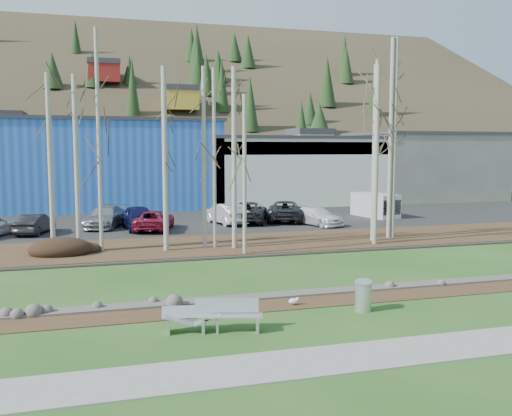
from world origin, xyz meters
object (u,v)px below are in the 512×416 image
object	(u,v)px
car_5	(226,214)
litter_bin	(363,297)
car_2	(154,220)
car_4	(139,218)
car_6	(248,212)
car_7	(316,216)
van_white	(376,205)
bench_intact	(229,315)
seagull	(294,301)
car_1	(35,224)
bench_damaged	(192,319)
car_8	(285,211)
car_3	(105,217)

from	to	relation	value
car_5	litter_bin	bearing A→B (deg)	75.48
car_2	car_4	size ratio (longest dim) A/B	1.02
car_6	car_7	world-z (taller)	car_6
car_4	van_white	distance (m)	18.89
bench_intact	seagull	distance (m)	3.57
car_4	van_white	size ratio (longest dim) A/B	1.05
car_1	car_2	size ratio (longest dim) A/B	0.82
bench_damaged	car_6	distance (m)	24.85
car_5	car_7	xyz separation A→B (m)	(6.10, -2.35, -0.11)
car_4	car_8	size ratio (longest dim) A/B	0.85
car_3	van_white	size ratio (longest dim) A/B	1.11
van_white	car_7	bearing A→B (deg)	-163.63
litter_bin	car_7	bearing A→B (deg)	72.10
seagull	car_7	bearing A→B (deg)	84.39
litter_bin	car_7	world-z (taller)	car_7
seagull	car_8	xyz separation A→B (m)	(7.16, 21.57, 0.74)
bench_intact	litter_bin	size ratio (longest dim) A/B	2.11
litter_bin	van_white	world-z (taller)	van_white
litter_bin	seagull	bearing A→B (deg)	148.49
bench_damaged	car_4	bearing A→B (deg)	99.32
car_1	car_3	xyz separation A→B (m)	(4.43, 1.84, 0.07)
seagull	van_white	xyz separation A→B (m)	(15.01, 21.96, 0.90)
seagull	car_2	xyz separation A→B (m)	(-2.83, 19.49, 0.64)
car_3	car_8	size ratio (longest dim) A/B	0.90
litter_bin	car_1	world-z (taller)	car_1
seagull	bench_intact	bearing A→B (deg)	-124.95
litter_bin	car_6	bearing A→B (deg)	84.48
van_white	car_4	bearing A→B (deg)	176.41
car_7	van_white	size ratio (longest dim) A/B	0.98
car_2	car_3	size ratio (longest dim) A/B	0.97
bench_damaged	car_3	xyz separation A→B (m)	(-1.95, 23.61, 0.47)
litter_bin	car_1	distance (m)	24.58
car_4	car_5	world-z (taller)	car_4
car_2	seagull	bearing A→B (deg)	113.70
car_4	car_5	bearing A→B (deg)	5.51
van_white	car_8	bearing A→B (deg)	173.37
car_5	car_6	xyz separation A→B (m)	(1.81, 0.38, 0.02)
litter_bin	car_8	xyz separation A→B (m)	(5.08, 22.85, 0.42)
seagull	car_8	size ratio (longest dim) A/B	0.08
car_6	van_white	xyz separation A→B (m)	(10.72, 0.39, 0.16)
bench_intact	car_5	world-z (taller)	car_5
bench_intact	seagull	size ratio (longest dim) A/B	4.89
car_6	car_8	size ratio (longest dim) A/B	1.00
car_8	van_white	xyz separation A→B (m)	(7.85, 0.39, 0.16)
car_5	car_8	size ratio (longest dim) A/B	0.82
car_6	van_white	distance (m)	10.72
litter_bin	car_3	world-z (taller)	car_3
car_6	car_8	xyz separation A→B (m)	(2.87, 0.00, 0.00)
bench_intact	bench_damaged	world-z (taller)	bench_intact
bench_intact	car_8	world-z (taller)	car_8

